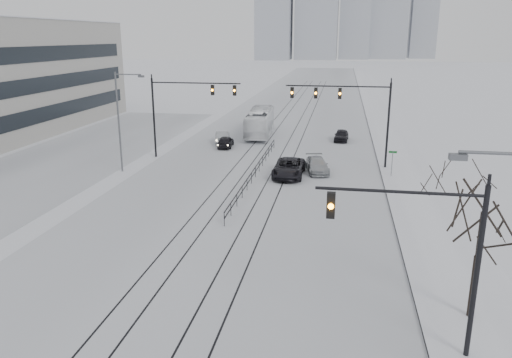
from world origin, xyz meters
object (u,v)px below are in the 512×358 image
sedan_nb_right (317,165)px  box_truck (260,122)px  sedan_sb_inner (226,142)px  sedan_nb_far (341,135)px  sedan_nb_front (289,168)px  traffic_mast_near (433,247)px  bare_tree (482,224)px  sedan_sb_outer (223,137)px

sedan_nb_right → box_truck: bearing=104.3°
sedan_sb_inner → sedan_nb_far: (12.75, 5.85, 0.01)m
sedan_nb_front → sedan_sb_inner: bearing=127.8°
traffic_mast_near → sedan_nb_right: 27.52m
bare_tree → sedan_nb_front: 24.43m
traffic_mast_near → box_truck: 45.58m
traffic_mast_near → sedan_nb_front: (-7.93, 24.82, -3.79)m
traffic_mast_near → sedan_nb_front: traffic_mast_near is taller
bare_tree → sedan_nb_right: size_ratio=1.35×
sedan_sb_inner → sedan_nb_front: (8.27, -10.81, 0.12)m
sedan_nb_far → sedan_sb_inner: bearing=-151.7°
sedan_nb_far → box_truck: (-10.14, 1.92, 0.96)m
sedan_sb_outer → sedan_nb_right: size_ratio=0.91×
bare_tree → box_truck: 43.55m
bare_tree → sedan_nb_far: 39.11m
traffic_mast_near → sedan_nb_front: bearing=107.7°
bare_tree → box_truck: (-16.01, 40.40, -2.87)m
sedan_sb_outer → bare_tree: bearing=109.2°
bare_tree → sedan_sb_outer: (-19.55, 35.05, -3.81)m
sedan_nb_right → sedan_nb_far: bearing=70.6°
sedan_sb_outer → sedan_nb_far: sedan_sb_outer is taller
sedan_sb_outer → sedan_nb_front: sedan_nb_front is taller
sedan_nb_right → sedan_sb_outer: bearing=124.1°
sedan_nb_front → sedan_nb_right: size_ratio=1.23×
traffic_mast_near → bare_tree: 3.85m
sedan_sb_outer → sedan_nb_far: (13.68, 3.42, -0.02)m
sedan_nb_front → sedan_nb_right: (2.40, 1.85, -0.12)m
sedan_sb_inner → sedan_sb_outer: sedan_sb_outer is taller
bare_tree → sedan_sb_outer: 40.31m
traffic_mast_near → sedan_sb_inner: size_ratio=1.83×
traffic_mast_near → sedan_sb_outer: size_ratio=1.69×
sedan_sb_inner → sedan_nb_far: size_ratio=0.98×
box_truck → sedan_sb_outer: bearing=52.9°
traffic_mast_near → sedan_nb_right: bearing=101.7°
bare_tree → sedan_nb_far: (-5.86, 38.48, -3.82)m
traffic_mast_near → sedan_sb_outer: 41.92m
traffic_mast_near → sedan_nb_right: (-5.54, 26.67, -3.90)m
sedan_nb_front → box_truck: 19.45m
bare_tree → sedan_nb_right: bare_tree is taller
sedan_nb_right → bare_tree: bearing=-82.8°
sedan_nb_right → sedan_nb_far: size_ratio=1.16×
bare_tree → box_truck: bearing=111.6°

